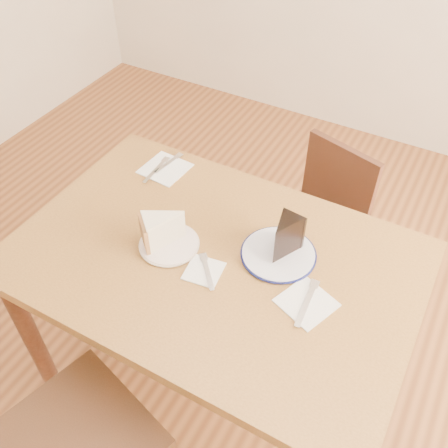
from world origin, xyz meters
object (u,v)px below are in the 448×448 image
(table, at_px, (214,277))
(plate_navy, at_px, (278,254))
(chair_far, at_px, (315,226))
(plate_cream, at_px, (169,244))
(carrot_cake, at_px, (166,229))
(chocolate_cake, at_px, (283,240))

(table, xyz_separation_m, plate_navy, (0.17, 0.10, 0.10))
(chair_far, height_order, plate_cream, same)
(chair_far, distance_m, carrot_cake, 0.78)
(chair_far, height_order, carrot_cake, carrot_cake)
(plate_cream, distance_m, plate_navy, 0.33)
(plate_cream, relative_size, plate_navy, 0.81)
(table, relative_size, chocolate_cake, 10.60)
(plate_cream, relative_size, carrot_cake, 1.44)
(chair_far, bearing_deg, plate_cream, 82.87)
(plate_cream, bearing_deg, table, 10.80)
(table, bearing_deg, plate_cream, -169.20)
(plate_navy, xyz_separation_m, carrot_cake, (-0.32, -0.12, 0.05))
(chair_far, relative_size, plate_navy, 3.51)
(chair_far, xyz_separation_m, plate_navy, (0.03, -0.50, 0.33))
(chocolate_cake, bearing_deg, plate_navy, 38.68)
(plate_cream, relative_size, chocolate_cake, 1.55)
(carrot_cake, xyz_separation_m, chocolate_cake, (0.33, 0.12, 0.01))
(plate_cream, bearing_deg, carrot_cake, 147.94)
(table, bearing_deg, carrot_cake, -173.37)
(chair_far, height_order, chocolate_cake, chocolate_cake)
(table, bearing_deg, chocolate_cake, 30.28)
(chocolate_cake, bearing_deg, table, 37.43)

